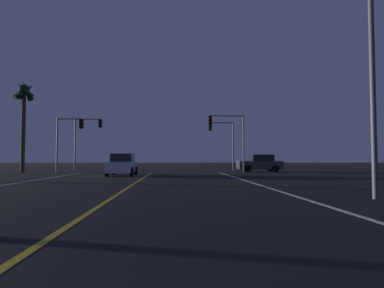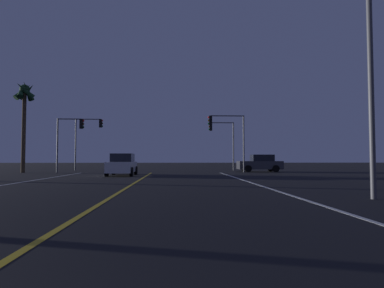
{
  "view_description": "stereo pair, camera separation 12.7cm",
  "coord_description": "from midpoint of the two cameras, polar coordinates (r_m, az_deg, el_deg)",
  "views": [
    {
      "loc": [
        2.07,
        -0.02,
        1.33
      ],
      "look_at": [
        3.61,
        27.7,
        2.55
      ],
      "focal_mm": 30.61,
      "sensor_mm": 36.0,
      "label": 1
    },
    {
      "loc": [
        2.19,
        -0.02,
        1.33
      ],
      "look_at": [
        3.61,
        27.7,
        2.55
      ],
      "focal_mm": 30.61,
      "sensor_mm": 36.0,
      "label": 2
    }
  ],
  "objects": [
    {
      "name": "traffic_light_near_right",
      "position": [
        31.2,
        5.87,
        2.49
      ],
      "size": [
        3.49,
        0.36,
        5.42
      ],
      "rotation": [
        0.0,
        0.0,
        3.14
      ],
      "color": "#4C4C51",
      "rests_on": "ground"
    },
    {
      "name": "car_oncoming",
      "position": [
        26.0,
        -12.19,
        -3.58
      ],
      "size": [
        2.02,
        4.3,
        1.7
      ],
      "rotation": [
        0.0,
        0.0,
        -1.57
      ],
      "color": "black",
      "rests_on": "ground"
    },
    {
      "name": "car_crossing_side",
      "position": [
        33.18,
        11.64,
        -3.34
      ],
      "size": [
        4.3,
        2.02,
        1.7
      ],
      "rotation": [
        0.0,
        0.0,
        3.14
      ],
      "color": "black",
      "rests_on": "ground"
    },
    {
      "name": "lane_edge_right",
      "position": [
        12.89,
        16.11,
        -8.32
      ],
      "size": [
        0.16,
        36.18,
        0.01
      ],
      "primitive_type": "cube",
      "color": "silver",
      "rests_on": "ground"
    },
    {
      "name": "lane_center_divider",
      "position": [
        12.36,
        -13.23,
        -8.61
      ],
      "size": [
        0.16,
        36.18,
        0.01
      ],
      "primitive_type": "cube",
      "color": "gold",
      "rests_on": "ground"
    },
    {
      "name": "traffic_light_far_left",
      "position": [
        37.51,
        -17.76,
        1.98
      ],
      "size": [
        3.0,
        0.36,
        5.67
      ],
      "color": "#4C4C51",
      "rests_on": "ground"
    },
    {
      "name": "traffic_light_far_right",
      "position": [
        36.66,
        5.01,
        1.63
      ],
      "size": [
        2.86,
        0.36,
        5.36
      ],
      "rotation": [
        0.0,
        0.0,
        3.14
      ],
      "color": "#4C4C51",
      "rests_on": "ground"
    },
    {
      "name": "street_lamp_right_near",
      "position": [
        12.58,
        26.75,
        14.34
      ],
      "size": [
        2.05,
        0.44,
        7.73
      ],
      "rotation": [
        0.0,
        0.0,
        3.14
      ],
      "color": "#4C4C51",
      "rests_on": "ground"
    },
    {
      "name": "palm_tree_left_far",
      "position": [
        34.4,
        -27.32,
        6.97
      ],
      "size": [
        2.08,
        2.01,
        8.54
      ],
      "color": "#473826",
      "rests_on": "ground"
    },
    {
      "name": "traffic_light_near_left",
      "position": [
        32.26,
        -20.57,
        1.9
      ],
      "size": [
        2.49,
        0.36,
        5.03
      ],
      "color": "#4C4C51",
      "rests_on": "ground"
    }
  ]
}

